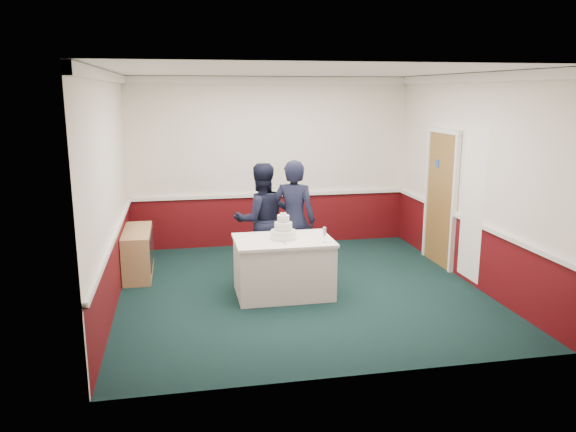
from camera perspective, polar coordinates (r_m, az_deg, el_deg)
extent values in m
plane|color=black|center=(8.01, 1.26, -7.49)|extent=(5.00, 5.00, 0.00)
cube|color=silver|center=(10.03, -1.74, 5.43)|extent=(5.00, 0.05, 3.00)
cube|color=silver|center=(7.50, -17.51, 2.41)|extent=(0.05, 5.00, 3.00)
cube|color=silver|center=(8.50, 17.87, 3.54)|extent=(0.05, 5.00, 3.00)
cube|color=white|center=(7.52, 1.38, 14.31)|extent=(5.00, 5.00, 0.05)
cube|color=#4E0A0E|center=(10.22, -1.71, -0.42)|extent=(5.00, 0.02, 0.90)
cube|color=white|center=(10.11, -1.71, 2.17)|extent=(4.98, 0.05, 0.06)
cube|color=white|center=(9.94, -1.78, 13.63)|extent=(5.00, 0.08, 0.12)
cube|color=brown|center=(9.27, 15.26, 1.58)|extent=(0.05, 0.90, 2.10)
cube|color=#234799|center=(9.30, 14.89, 5.20)|extent=(0.01, 0.12, 0.12)
cube|color=white|center=(8.31, 18.22, 1.21)|extent=(0.02, 0.60, 2.20)
cube|color=tan|center=(8.84, -14.99, -3.60)|extent=(0.40, 1.20, 0.70)
cube|color=black|center=(8.81, -13.68, -3.24)|extent=(0.01, 1.00, 0.50)
cube|color=white|center=(7.72, -0.47, -5.28)|extent=(1.28, 0.88, 0.76)
cube|color=white|center=(7.61, -0.48, -2.48)|extent=(1.32, 0.92, 0.04)
cylinder|color=white|center=(7.59, -0.48, -1.90)|extent=(0.34, 0.34, 0.12)
cylinder|color=silver|center=(7.60, -0.48, -2.24)|extent=(0.35, 0.35, 0.03)
cylinder|color=white|center=(7.56, -0.48, -1.06)|extent=(0.24, 0.24, 0.11)
cylinder|color=silver|center=(7.57, -0.48, -1.37)|extent=(0.25, 0.25, 0.02)
cylinder|color=white|center=(7.54, -0.48, -0.28)|extent=(0.16, 0.16, 0.10)
cylinder|color=silver|center=(7.54, -0.48, -0.57)|extent=(0.17, 0.17, 0.02)
sphere|color=#EDE5C9|center=(7.52, -0.48, 0.22)|extent=(0.03, 0.03, 0.03)
sphere|color=#EDE5C9|center=(7.54, -0.30, 0.25)|extent=(0.03, 0.03, 0.03)
sphere|color=#EDE5C9|center=(7.54, -0.67, 0.25)|extent=(0.03, 0.03, 0.03)
sphere|color=#EDE5C9|center=(7.50, -0.32, 0.19)|extent=(0.03, 0.03, 0.03)
sphere|color=#EDE5C9|center=(7.51, -0.66, 0.19)|extent=(0.03, 0.03, 0.03)
cube|color=silver|center=(7.41, -0.42, -2.72)|extent=(0.03, 0.22, 0.00)
cylinder|color=silver|center=(7.45, 3.71, -2.66)|extent=(0.05, 0.05, 0.01)
cylinder|color=silver|center=(7.43, 3.71, -2.31)|extent=(0.01, 0.01, 0.09)
cylinder|color=silver|center=(7.41, 3.72, -1.57)|extent=(0.04, 0.04, 0.11)
imported|color=black|center=(8.42, -2.76, -0.40)|extent=(0.91, 0.75, 1.71)
imported|color=black|center=(8.28, 0.59, -0.38)|extent=(0.77, 0.66, 1.78)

